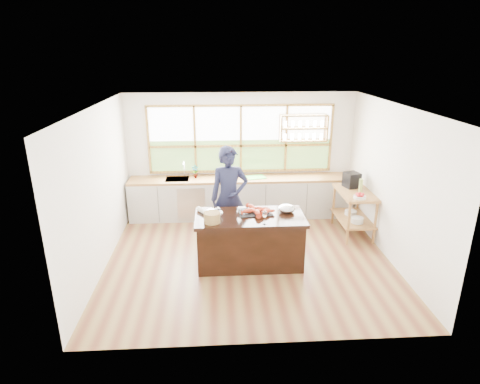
{
  "coord_description": "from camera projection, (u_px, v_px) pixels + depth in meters",
  "views": [
    {
      "loc": [
        -0.55,
        -6.41,
        3.55
      ],
      "look_at": [
        -0.15,
        0.15,
        1.21
      ],
      "focal_mm": 30.0,
      "sensor_mm": 36.0,
      "label": 1
    }
  ],
  "objects": [
    {
      "name": "slate_board",
      "position": [
        255.0,
        212.0,
        6.89
      ],
      "size": [
        0.59,
        0.45,
        0.02
      ],
      "primitive_type": "cube",
      "rotation": [
        0.0,
        0.0,
        0.1
      ],
      "color": "black",
      "rests_on": "island"
    },
    {
      "name": "cook",
      "position": [
        229.0,
        198.0,
        7.39
      ],
      "size": [
        0.74,
        0.52,
        1.93
      ],
      "primitive_type": "imported",
      "rotation": [
        0.0,
        0.0,
        0.09
      ],
      "color": "#191C37",
      "rests_on": "ground_plane"
    },
    {
      "name": "potted_plant",
      "position": [
        195.0,
        172.0,
        8.72
      ],
      "size": [
        0.15,
        0.11,
        0.28
      ],
      "primitive_type": "imported",
      "rotation": [
        0.0,
        0.0,
        0.04
      ],
      "color": "slate",
      "rests_on": "back_counter"
    },
    {
      "name": "cutting_board",
      "position": [
        256.0,
        177.0,
        8.79
      ],
      "size": [
        0.46,
        0.39,
        0.01
      ],
      "primitive_type": "cube",
      "rotation": [
        0.0,
        0.0,
        0.24
      ],
      "color": "#4BC447",
      "rests_on": "back_counter"
    },
    {
      "name": "espresso_machine",
      "position": [
        352.0,
        180.0,
        8.13
      ],
      "size": [
        0.34,
        0.35,
        0.31
      ],
      "primitive_type": "cube",
      "rotation": [
        0.0,
        0.0,
        0.27
      ],
      "color": "black",
      "rests_on": "right_shelf_unit"
    },
    {
      "name": "fruit_bowl",
      "position": [
        360.0,
        196.0,
        7.54
      ],
      "size": [
        0.23,
        0.23,
        0.11
      ],
      "color": "silver",
      "rests_on": "right_shelf_unit"
    },
    {
      "name": "ground_plane",
      "position": [
        249.0,
        257.0,
        7.25
      ],
      "size": [
        5.0,
        5.0,
        0.0
      ],
      "primitive_type": "plane",
      "color": "olive"
    },
    {
      "name": "room_shell",
      "position": [
        248.0,
        156.0,
        7.14
      ],
      "size": [
        5.02,
        4.52,
        2.71
      ],
      "color": "white",
      "rests_on": "ground_plane"
    },
    {
      "name": "right_shelf_unit",
      "position": [
        354.0,
        206.0,
        8.01
      ],
      "size": [
        0.62,
        1.1,
        0.9
      ],
      "color": "olive",
      "rests_on": "ground_plane"
    },
    {
      "name": "wine_bottle",
      "position": [
        361.0,
        186.0,
        7.76
      ],
      "size": [
        0.08,
        0.08,
        0.29
      ],
      "primitive_type": "cylinder",
      "rotation": [
        0.0,
        0.0,
        0.1
      ],
      "color": "#94AD4C",
      "rests_on": "right_shelf_unit"
    },
    {
      "name": "island",
      "position": [
        250.0,
        240.0,
        6.91
      ],
      "size": [
        1.85,
        0.9,
        0.9
      ],
      "color": "black",
      "rests_on": "ground_plane"
    },
    {
      "name": "wine_glass",
      "position": [
        265.0,
        215.0,
        6.4
      ],
      "size": [
        0.08,
        0.08,
        0.22
      ],
      "color": "white",
      "rests_on": "island"
    },
    {
      "name": "lobster_pile",
      "position": [
        257.0,
        210.0,
        6.84
      ],
      "size": [
        0.52,
        0.48,
        0.08
      ],
      "color": "#E55B27",
      "rests_on": "slate_board"
    },
    {
      "name": "wicker_basket",
      "position": [
        212.0,
        217.0,
        6.48
      ],
      "size": [
        0.27,
        0.27,
        0.17
      ],
      "primitive_type": "cylinder",
      "color": "#B28A4C",
      "rests_on": "island"
    },
    {
      "name": "back_counter",
      "position": [
        241.0,
        197.0,
        8.92
      ],
      "size": [
        4.9,
        0.63,
        0.9
      ],
      "color": "beige",
      "rests_on": "ground_plane"
    },
    {
      "name": "mixing_bowl_right",
      "position": [
        286.0,
        209.0,
        6.91
      ],
      "size": [
        0.29,
        0.29,
        0.14
      ],
      "primitive_type": "ellipsoid",
      "color": "#B6B9BE",
      "rests_on": "island"
    },
    {
      "name": "parchment_roll",
      "position": [
        203.0,
        211.0,
        6.86
      ],
      "size": [
        0.23,
        0.29,
        0.08
      ],
      "primitive_type": "cylinder",
      "rotation": [
        1.57,
        0.0,
        0.59
      ],
      "color": "white",
      "rests_on": "island"
    },
    {
      "name": "mixing_bowl_left",
      "position": [
        213.0,
        213.0,
        6.69
      ],
      "size": [
        0.32,
        0.32,
        0.15
      ],
      "primitive_type": "ellipsoid",
      "color": "#B6B9BE",
      "rests_on": "island"
    }
  ]
}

